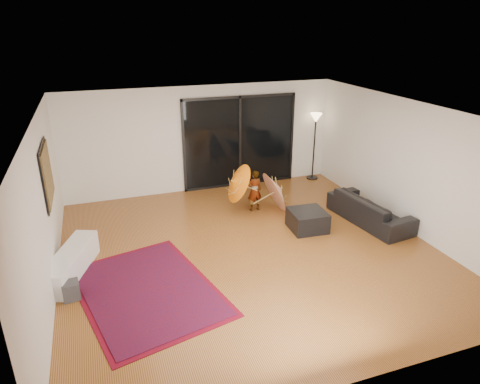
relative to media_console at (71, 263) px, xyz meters
name	(u,v)px	position (x,y,z in m)	size (l,w,h in m)	color
floor	(250,250)	(3.25, -0.25, -0.23)	(7.00, 7.00, 0.00)	#AA602E
ceiling	(251,113)	(3.25, -0.25, 2.47)	(7.00, 7.00, 0.00)	white
wall_back	(202,139)	(3.25, 3.25, 1.12)	(7.00, 7.00, 0.00)	silver
wall_front	(360,293)	(3.25, -3.75, 1.12)	(7.00, 7.00, 0.00)	silver
wall_left	(44,212)	(-0.25, -0.25, 1.12)	(7.00, 7.00, 0.00)	silver
wall_right	(407,166)	(6.75, -0.25, 1.12)	(7.00, 7.00, 0.00)	silver
sliding_door	(240,142)	(4.25, 3.22, 0.97)	(3.06, 0.07, 2.40)	black
painting	(47,174)	(-0.21, 0.75, 1.42)	(0.04, 1.28, 1.08)	black
media_console	(71,263)	(0.00, 0.00, 0.00)	(0.41, 1.63, 0.45)	white
speaker	(71,290)	(0.00, -0.75, -0.08)	(0.26, 0.26, 0.30)	#424244
persian_rug	(147,291)	(1.17, -0.95, -0.22)	(2.62, 3.22, 0.02)	#610819
sofa	(370,209)	(6.20, 0.08, 0.07)	(2.04, 0.80, 0.60)	black
ottoman	(307,220)	(4.74, 0.21, -0.02)	(0.73, 0.73, 0.42)	black
floor_lamp	(315,128)	(6.35, 3.00, 1.24)	(0.32, 0.32, 1.85)	black
child	(255,191)	(4.02, 1.50, 0.27)	(0.36, 0.24, 0.99)	#999999
parasol_orange	(233,185)	(3.47, 1.45, 0.51)	(0.58, 0.92, 0.91)	orange
parasol_white	(281,189)	(4.62, 1.35, 0.28)	(0.58, 1.00, 0.99)	silver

